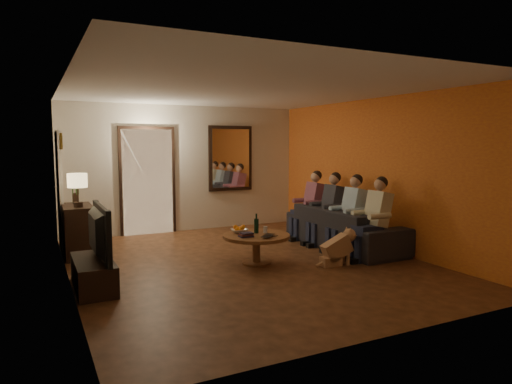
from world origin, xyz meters
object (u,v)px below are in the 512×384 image
table_lamp (78,190)px  bowl (239,231)px  person_d (311,207)px  wine_bottle (256,223)px  tv_stand (93,274)px  person_c (330,211)px  laptop (271,236)px  sofa (344,227)px  coffee_table (256,249)px  person_a (375,221)px  dog (337,247)px  dresser (78,231)px  tv (92,233)px  person_b (351,216)px

table_lamp → bowl: table_lamp is taller
person_d → wine_bottle: person_d is taller
table_lamp → bowl: size_ratio=2.08×
table_lamp → person_d: bearing=-3.9°
wine_bottle → tv_stand: bearing=-173.6°
person_c → laptop: person_c is taller
sofa → coffee_table: (-1.89, -0.33, -0.13)m
person_a → dog: bearing=-176.7°
dresser → person_c: 4.30m
person_c → person_d: bearing=90.0°
tv → person_d: person_d is taller
person_c → coffee_table: bearing=-160.6°
bowl → table_lamp: bearing=149.4°
bowl → coffee_table: bearing=-50.7°
person_a → coffee_table: (-1.79, 0.57, -0.38)m
bowl → tv_stand: bearing=-169.9°
bowl → laptop: size_ratio=0.79×
laptop → sofa: bearing=-25.7°
person_d → wine_bottle: bearing=-147.0°
tv → person_c: person_c is taller
person_d → laptop: bearing=-138.2°
sofa → dog: size_ratio=4.31×
tv_stand → wine_bottle: size_ratio=3.62×
sofa → bowl: 2.07m
person_b → person_d: same height
person_b → sofa: bearing=71.6°
person_b → coffee_table: person_b is taller
person_b → person_c: (0.00, 0.60, 0.00)m
person_b → table_lamp: bearing=160.3°
person_d → person_b: bearing=-90.0°
tv_stand → laptop: 2.48m
dresser → dog: size_ratio=1.66×
dresser → person_a: bearing=-29.0°
sofa → laptop: (-1.79, -0.61, 0.11)m
dog → bowl: 1.49m
sofa → person_d: person_d is taller
wine_bottle → sofa: bearing=7.1°
person_d → tv_stand: bearing=-161.4°
bowl → laptop: (0.28, -0.50, -0.02)m
sofa → coffee_table: bearing=99.8°
wine_bottle → laptop: 0.41m
person_b → laptop: 1.72m
table_lamp → person_d: size_ratio=0.45×
person_d → bowl: size_ratio=4.63×
tv → coffee_table: size_ratio=1.16×
person_b → laptop: person_b is taller
sofa → person_b: size_ratio=2.01×
person_b → bowl: (-1.97, 0.19, -0.12)m
person_a → bowl: 2.12m
person_d → wine_bottle: size_ratio=3.87×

